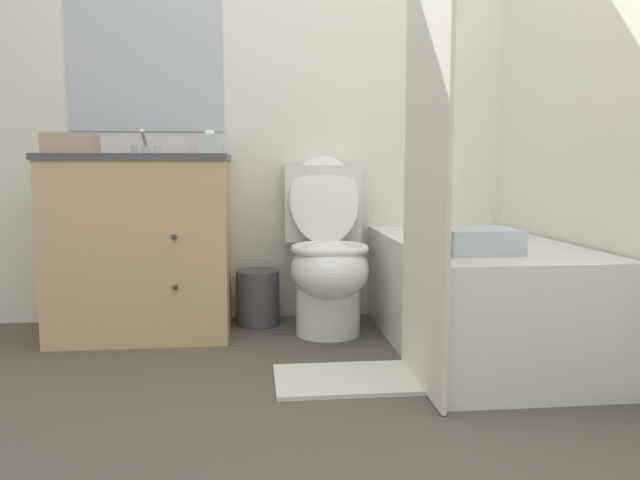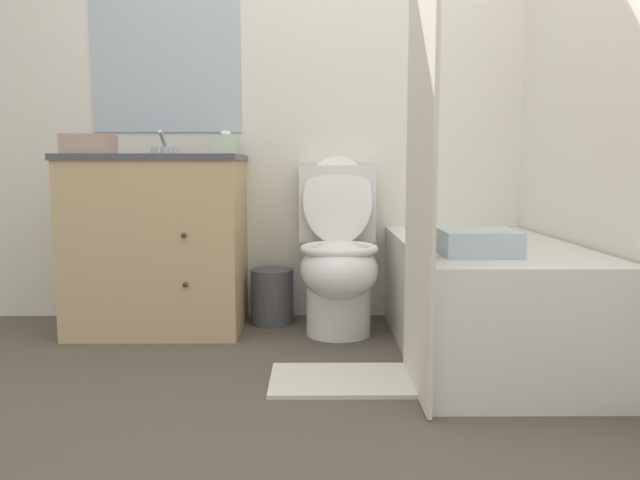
% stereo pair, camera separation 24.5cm
% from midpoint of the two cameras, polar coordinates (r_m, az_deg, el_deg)
% --- Properties ---
extents(ground_plane, '(14.00, 14.00, 0.00)m').
position_cam_midpoint_polar(ground_plane, '(1.90, -3.56, -18.37)').
color(ground_plane, brown).
extents(wall_back, '(8.00, 0.06, 2.50)m').
position_cam_midpoint_polar(wall_back, '(3.35, -5.14, 14.44)').
color(wall_back, white).
rests_on(wall_back, ground_plane).
extents(wall_right, '(0.05, 2.58, 2.50)m').
position_cam_midpoint_polar(wall_right, '(2.82, 20.52, 15.44)').
color(wall_right, white).
rests_on(wall_right, ground_plane).
extents(vanity_cabinet, '(0.83, 0.57, 0.86)m').
position_cam_midpoint_polar(vanity_cabinet, '(3.12, -18.11, -0.30)').
color(vanity_cabinet, tan).
rests_on(vanity_cabinet, ground_plane).
extents(sink_faucet, '(0.14, 0.12, 0.12)m').
position_cam_midpoint_polar(sink_faucet, '(3.26, -17.78, 8.04)').
color(sink_faucet, silver).
rests_on(sink_faucet, vanity_cabinet).
extents(toilet, '(0.38, 0.65, 0.86)m').
position_cam_midpoint_polar(toilet, '(3.00, -1.69, -1.55)').
color(toilet, white).
rests_on(toilet, ground_plane).
extents(bathtub, '(0.70, 1.37, 0.48)m').
position_cam_midpoint_polar(bathtub, '(2.80, 11.60, -4.92)').
color(bathtub, white).
rests_on(bathtub, ground_plane).
extents(shower_curtain, '(0.02, 0.55, 2.03)m').
position_cam_midpoint_polar(shower_curtain, '(2.22, 6.59, 12.25)').
color(shower_curtain, silver).
rests_on(shower_curtain, ground_plane).
extents(wastebasket, '(0.22, 0.22, 0.28)m').
position_cam_midpoint_polar(wastebasket, '(3.20, -7.88, -5.25)').
color(wastebasket, '#4C4C51').
rests_on(wastebasket, ground_plane).
extents(tissue_box, '(0.11, 0.15, 0.12)m').
position_cam_midpoint_polar(tissue_box, '(3.17, -12.24, 8.53)').
color(tissue_box, silver).
rests_on(tissue_box, vanity_cabinet).
extents(hand_towel_folded, '(0.22, 0.15, 0.09)m').
position_cam_midpoint_polar(hand_towel_folded, '(3.01, -24.05, 8.08)').
color(hand_towel_folded, tan).
rests_on(hand_towel_folded, vanity_cabinet).
extents(bath_towel_folded, '(0.27, 0.25, 0.09)m').
position_cam_midpoint_polar(bath_towel_folded, '(2.37, 11.43, -0.06)').
color(bath_towel_folded, silver).
rests_on(bath_towel_folded, bathtub).
extents(bath_mat, '(0.53, 0.36, 0.02)m').
position_cam_midpoint_polar(bath_mat, '(2.40, -0.62, -12.64)').
color(bath_mat, silver).
rests_on(bath_mat, ground_plane).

